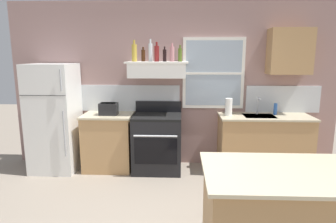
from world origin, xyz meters
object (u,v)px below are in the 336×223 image
Objects in this scene: bottle_red_label_wine at (157,53)px; paper_towel_roll at (229,107)px; stove_range at (157,142)px; bottle_balsamic_dark at (165,55)px; toaster at (109,109)px; dish_soap_bottle at (275,109)px; bottle_champagne_gold_foil at (134,53)px; bottle_rose_pink at (172,54)px; bottle_olive_oil_square at (180,55)px; bottle_brown_stout at (143,55)px; bottle_clear_tall at (150,52)px; refrigerator at (54,118)px; kitchen_island at (284,221)px.

paper_towel_roll is at bearing -2.31° from bottle_red_label_wine.
stove_range is 1.38m from bottle_balsamic_dark.
toaster is 0.27× the size of stove_range.
bottle_balsamic_dark is 1.27× the size of dish_soap_bottle.
bottle_rose_pink is at bearing 10.35° from bottle_champagne_gold_foil.
dish_soap_bottle is (2.65, 0.14, -0.01)m from toaster.
bottle_olive_oil_square is 1.39× the size of dish_soap_bottle.
bottle_red_label_wine is (-0.01, 0.08, 1.41)m from stove_range.
bottle_brown_stout is 0.65× the size of bottle_clear_tall.
refrigerator is at bearing -174.83° from bottle_rose_pink.
bottle_brown_stout is (0.55, 0.15, 0.83)m from toaster.
bottle_clear_tall is 3.09m from kitchen_island.
bottle_brown_stout is 2.27m from dish_soap_bottle.
kitchen_island is at bearing -36.90° from refrigerator.
kitchen_island is at bearing -104.74° from dish_soap_bottle.
stove_range is (0.77, 0.00, -0.54)m from toaster.
dish_soap_bottle is (2.23, 0.10, -0.88)m from bottle_champagne_gold_foil.
bottle_red_label_wine is at bearing -16.05° from bottle_brown_stout.
refrigerator is 6.34× the size of paper_towel_roll.
bottle_red_label_wine is at bearing 177.69° from paper_towel_roll.
bottle_brown_stout is at bearing 39.77° from bottle_champagne_gold_foil.
bottle_red_label_wine reaches higher than bottle_brown_stout.
stove_range is 3.67× the size of bottle_red_label_wine.
refrigerator is 1.74m from bottle_brown_stout.
bottle_balsamic_dark is 0.85× the size of paper_towel_roll.
bottle_red_label_wine is at bearing 118.98° from kitchen_island.
bottle_clear_tall is (0.24, 0.11, 0.01)m from bottle_champagne_gold_foil.
bottle_rose_pink is at bearing 15.21° from bottle_red_label_wine.
paper_towel_roll is at bearing 1.14° from toaster.
bottle_champagne_gold_foil is 0.34m from bottle_red_label_wine.
bottle_champagne_gold_foil is (-0.35, 0.04, 1.42)m from stove_range.
refrigerator is 2.78m from paper_towel_roll.
bottle_clear_tall reaches higher than bottle_olive_oil_square.
bottle_champagne_gold_foil is 0.23× the size of kitchen_island.
bottle_clear_tall reaches higher than bottle_rose_pink.
bottle_champagne_gold_foil reaches higher than bottle_red_label_wine.
toaster is at bearing 132.66° from kitchen_island.
bottle_rose_pink is 1.05× the size of paper_towel_roll.
bottle_olive_oil_square is at bearing -4.76° from bottle_red_label_wine.
bottle_champagne_gold_foil is 1.44× the size of bottle_brown_stout.
stove_range is at bearing -147.26° from bottle_rose_pink.
bottle_rose_pink reaches higher than paper_towel_roll.
bottle_champagne_gold_foil is at bearing 179.84° from paper_towel_roll.
paper_towel_roll is at bearing -1.15° from bottle_olive_oil_square.
bottle_balsamic_dark is 1.96m from dish_soap_bottle.
bottle_red_label_wine is at bearing 6.90° from bottle_champagne_gold_foil.
paper_towel_roll is at bearing -172.48° from dish_soap_bottle.
kitchen_island is (0.14, -2.25, -0.59)m from paper_towel_roll.
refrigerator is 3.66m from kitchen_island.
bottle_champagne_gold_foil reaches higher than bottle_rose_pink.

